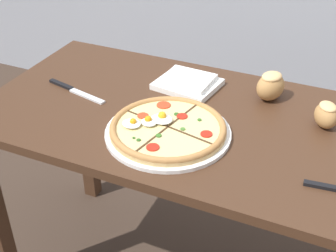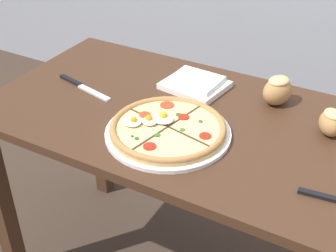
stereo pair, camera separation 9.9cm
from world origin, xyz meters
The scene contains 6 objects.
dining_table centered at (0.00, 0.00, 0.66)m, with size 1.49×0.70×0.78m.
pizza centered at (-0.11, -0.12, 0.80)m, with size 0.37×0.37×0.05m.
napkin_folded centered at (-0.16, 0.17, 0.79)m, with size 0.22×0.20×0.04m.
bread_piece_near centered at (0.12, 0.20, 0.83)m, with size 0.12×0.13×0.10m.
bread_piece_mid centered at (0.31, 0.11, 0.82)m, with size 0.10×0.11×0.08m.
knife_spare centered at (-0.49, -0.02, 0.78)m, with size 0.25×0.07×0.01m.
Camera 1 is at (0.35, -1.15, 1.55)m, focal length 50.00 mm.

